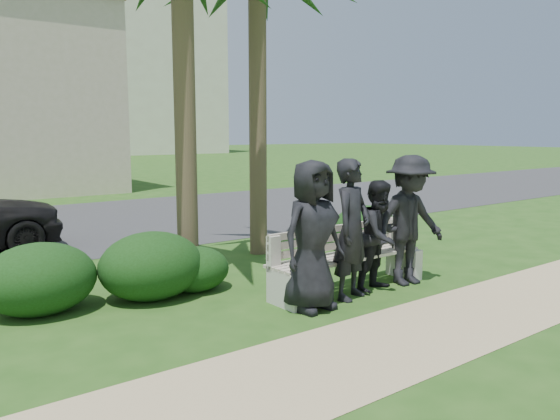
# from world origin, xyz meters

# --- Properties ---
(ground) EXTENTS (160.00, 160.00, 0.00)m
(ground) POSITION_xyz_m (0.00, 0.00, 0.00)
(ground) COLOR #224B15
(ground) RESTS_ON ground
(footpath) EXTENTS (30.00, 1.60, 0.01)m
(footpath) POSITION_xyz_m (0.00, -1.80, 0.00)
(footpath) COLOR tan
(footpath) RESTS_ON ground
(asphalt_street) EXTENTS (160.00, 8.00, 0.01)m
(asphalt_street) POSITION_xyz_m (0.00, 8.00, 0.00)
(asphalt_street) COLOR #2D2D30
(asphalt_street) RESTS_ON ground
(hotel_tower) EXTENTS (26.00, 18.00, 37.30)m
(hotel_tower) POSITION_xyz_m (14.00, 55.00, 13.41)
(hotel_tower) COLOR beige
(hotel_tower) RESTS_ON ground
(park_bench) EXTENTS (2.55, 0.63, 0.89)m
(park_bench) POSITION_xyz_m (0.58, -0.07, 0.40)
(park_bench) COLOR #B0A793
(park_bench) RESTS_ON ground
(man_a) EXTENTS (0.97, 0.67, 1.91)m
(man_a) POSITION_xyz_m (-0.40, -0.42, 0.96)
(man_a) COLOR black
(man_a) RESTS_ON ground
(man_b) EXTENTS (0.81, 0.66, 1.90)m
(man_b) POSITION_xyz_m (0.34, -0.38, 0.95)
(man_b) COLOR black
(man_b) RESTS_ON ground
(man_c) EXTENTS (0.86, 0.73, 1.58)m
(man_c) POSITION_xyz_m (0.94, -0.33, 0.79)
(man_c) COLOR black
(man_c) RESTS_ON ground
(man_d) EXTENTS (1.31, 0.85, 1.92)m
(man_d) POSITION_xyz_m (1.51, -0.38, 0.96)
(man_d) COLOR black
(man_d) RESTS_ON ground
(hedge_a) EXTENTS (1.40, 1.16, 0.91)m
(hedge_a) POSITION_xyz_m (-3.20, 1.53, 0.46)
(hedge_a) COLOR #14330E
(hedge_a) RESTS_ON ground
(hedge_b) EXTENTS (1.44, 1.19, 0.94)m
(hedge_b) POSITION_xyz_m (-1.82, 1.28, 0.47)
(hedge_b) COLOR #14330E
(hedge_b) RESTS_ON ground
(hedge_c) EXTENTS (1.00, 0.82, 0.65)m
(hedge_c) POSITION_xyz_m (-1.18, 1.22, 0.32)
(hedge_c) COLOR #14330E
(hedge_c) RESTS_ON ground
(hedge_e) EXTENTS (1.25, 1.03, 0.81)m
(hedge_e) POSITION_xyz_m (2.83, 1.70, 0.41)
(hedge_e) COLOR #14330E
(hedge_e) RESTS_ON ground
(hedge_f) EXTENTS (1.37, 1.13, 0.90)m
(hedge_f) POSITION_xyz_m (2.69, 1.66, 0.45)
(hedge_f) COLOR #14330E
(hedge_f) RESTS_ON ground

